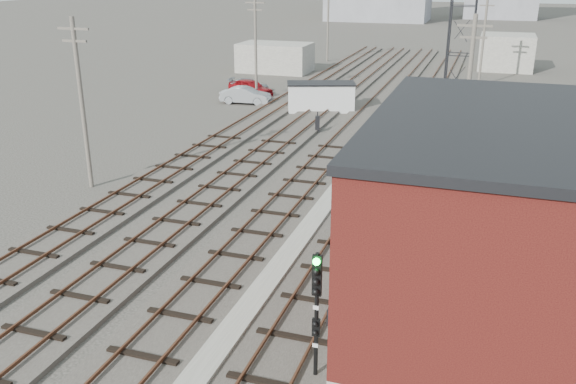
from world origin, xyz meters
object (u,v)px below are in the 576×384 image
at_px(car_silver, 246,95).
at_px(car_grey, 249,85).
at_px(car_red, 250,88).
at_px(signal_mast, 316,308).
at_px(switch_stand, 317,123).
at_px(site_trailer, 321,97).

relative_size(car_silver, car_grey, 1.10).
distance_m(car_red, car_silver, 3.20).
distance_m(signal_mast, switch_stand, 28.43).
distance_m(car_red, car_grey, 2.65).
bearing_deg(car_grey, switch_stand, -140.90).
height_order(switch_stand, car_silver, switch_stand).
bearing_deg(site_trailer, signal_mast, -93.85).
height_order(site_trailer, car_grey, site_trailer).
bearing_deg(switch_stand, car_silver, 123.92).
bearing_deg(car_silver, car_grey, 13.53).
bearing_deg(site_trailer, car_silver, 155.67).
relative_size(site_trailer, car_red, 1.30).
relative_size(site_trailer, car_grey, 1.51).
relative_size(switch_stand, car_silver, 0.32).
bearing_deg(switch_stand, car_red, 116.58).
bearing_deg(car_red, car_silver, -142.32).
distance_m(site_trailer, car_red, 8.66).
distance_m(signal_mast, car_red, 41.73).
bearing_deg(switch_stand, signal_mast, -89.27).
distance_m(site_trailer, car_silver, 7.06).
bearing_deg(car_grey, car_red, -155.06).
bearing_deg(signal_mast, switch_stand, 105.66).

